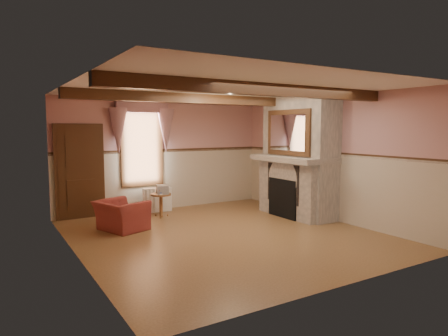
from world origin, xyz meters
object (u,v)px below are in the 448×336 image
bowl (287,154)px  oil_lamp (283,149)px  radiator (157,200)px  mantel_clock (278,151)px  armchair (121,215)px  side_table (161,205)px

bowl → oil_lamp: 0.16m
radiator → mantel_clock: (2.57, -1.53, 1.22)m
bowl → oil_lamp: size_ratio=1.22×
armchair → mantel_clock: mantel_clock is taller
side_table → mantel_clock: mantel_clock is taller
bowl → oil_lamp: bearing=90.0°
side_table → radiator: bearing=76.4°
radiator → mantel_clock: size_ratio=2.92×
bowl → mantel_clock: 0.33m
armchair → radiator: (1.30, 1.33, -0.00)m
armchair → bowl: (3.88, -0.53, 1.16)m
radiator → oil_lamp: bearing=-29.2°
oil_lamp → radiator: bearing=146.1°
oil_lamp → side_table: bearing=157.3°
side_table → oil_lamp: bearing=-22.7°
bowl → mantel_clock: (0.00, 0.32, 0.06)m
mantel_clock → oil_lamp: 0.20m
mantel_clock → oil_lamp: size_ratio=0.86×
armchair → mantel_clock: size_ratio=3.91×
mantel_clock → oil_lamp: bearing=-90.0°
side_table → bowl: (2.72, -1.26, 1.19)m
armchair → radiator: 1.86m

